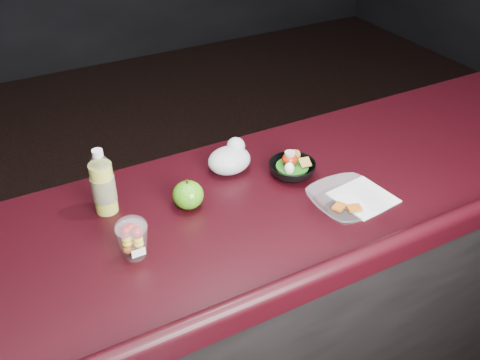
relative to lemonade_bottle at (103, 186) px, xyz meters
name	(u,v)px	position (x,y,z in m)	size (l,w,h in m)	color
counter	(237,323)	(0.34, -0.16, -0.59)	(4.06, 0.71, 1.02)	black
lemonade_bottle	(103,186)	(0.00, 0.00, 0.00)	(0.07, 0.07, 0.21)	#D4DD39
fruit_cup	(133,237)	(0.01, -0.22, -0.03)	(0.08, 0.08, 0.12)	white
green_apple	(188,195)	(0.22, -0.09, -0.04)	(0.09, 0.09, 0.09)	#33780D
plastic_bag	(230,158)	(0.41, 0.02, -0.04)	(0.14, 0.11, 0.10)	silver
snack_bowl	(292,168)	(0.57, -0.10, -0.06)	(0.18, 0.18, 0.08)	black
takeout_bowl	(347,203)	(0.61, -0.33, -0.06)	(0.22, 0.22, 0.05)	silver
paper_napkin	(363,197)	(0.69, -0.30, -0.08)	(0.16, 0.16, 0.00)	white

